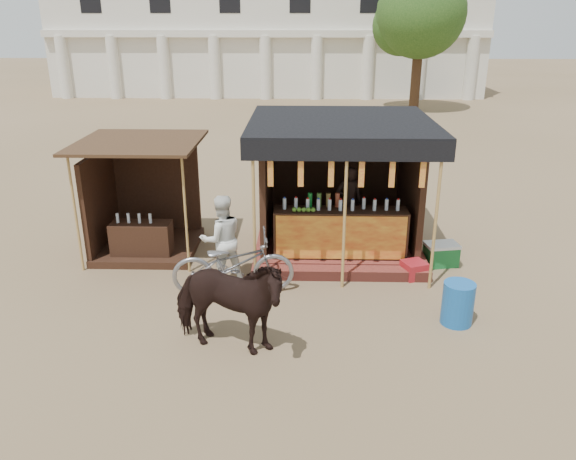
# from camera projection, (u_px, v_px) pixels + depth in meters

# --- Properties ---
(ground) EXTENTS (120.00, 120.00, 0.00)m
(ground) POSITION_uv_depth(u_px,v_px,m) (285.00, 330.00, 8.94)
(ground) COLOR #846B4C
(ground) RESTS_ON ground
(main_stall) EXTENTS (3.60, 3.61, 2.78)m
(main_stall) POSITION_uv_depth(u_px,v_px,m) (339.00, 204.00, 11.68)
(main_stall) COLOR brown
(main_stall) RESTS_ON ground
(secondary_stall) EXTENTS (2.40, 2.40, 2.38)m
(secondary_stall) POSITION_uv_depth(u_px,v_px,m) (139.00, 212.00, 11.74)
(secondary_stall) COLOR #321D12
(secondary_stall) RESTS_ON ground
(cow) EXTENTS (1.99, 1.29, 1.55)m
(cow) POSITION_uv_depth(u_px,v_px,m) (227.00, 304.00, 8.13)
(cow) COLOR black
(cow) RESTS_ON ground
(motorbike) EXTENTS (2.25, 1.04, 1.14)m
(motorbike) POSITION_uv_depth(u_px,v_px,m) (233.00, 264.00, 9.95)
(motorbike) COLOR gray
(motorbike) RESTS_ON ground
(bystander) EXTENTS (1.00, 0.90, 1.68)m
(bystander) POSITION_uv_depth(u_px,v_px,m) (222.00, 239.00, 10.33)
(bystander) COLOR silver
(bystander) RESTS_ON ground
(blue_barrel) EXTENTS (0.67, 0.67, 0.71)m
(blue_barrel) POSITION_uv_depth(u_px,v_px,m) (458.00, 303.00, 9.03)
(blue_barrel) COLOR #1556A3
(blue_barrel) RESTS_ON ground
(red_crate) EXTENTS (0.53, 0.53, 0.32)m
(red_crate) POSITION_uv_depth(u_px,v_px,m) (414.00, 270.00, 10.69)
(red_crate) COLOR maroon
(red_crate) RESTS_ON ground
(cooler) EXTENTS (0.71, 0.55, 0.46)m
(cooler) POSITION_uv_depth(u_px,v_px,m) (441.00, 254.00, 11.21)
(cooler) COLOR #17692D
(cooler) RESTS_ON ground
(background_building) EXTENTS (26.00, 7.45, 8.18)m
(background_building) POSITION_uv_depth(u_px,v_px,m) (269.00, 27.00, 35.51)
(background_building) COLOR silver
(background_building) RESTS_ON ground
(tree) EXTENTS (4.50, 4.40, 7.00)m
(tree) POSITION_uv_depth(u_px,v_px,m) (416.00, 16.00, 27.80)
(tree) COLOR #382314
(tree) RESTS_ON ground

